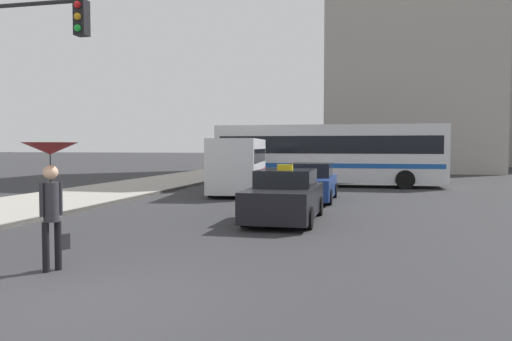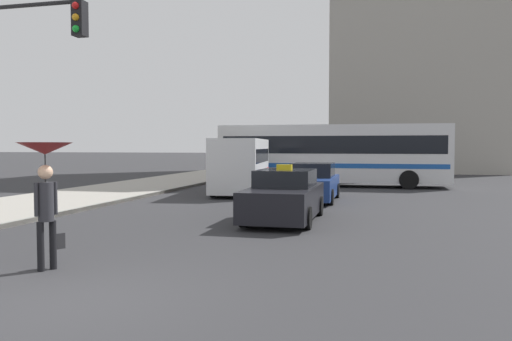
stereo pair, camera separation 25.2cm
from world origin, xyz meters
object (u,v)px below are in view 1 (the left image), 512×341
Objects in this scene: city_bus at (328,152)px; pedestrian_with_umbrella at (51,170)px; ambulance_van at (238,163)px; taxi at (285,197)px; traffic_light at (13,69)px; sedan_red at (311,183)px.

city_bus is 5.45× the size of pedestrian_with_umbrella.
pedestrian_with_umbrella is (0.48, -14.28, 0.37)m from ambulance_van.
traffic_light is (-5.89, -3.90, 3.31)m from taxi.
city_bus is (3.61, 5.39, 0.45)m from ambulance_van.
taxi is at bearing 4.01° from pedestrian_with_umbrella.
pedestrian_with_umbrella is (-3.05, -12.21, 1.06)m from sedan_red.
city_bus is 19.92m from pedestrian_with_umbrella.
city_bus reaches higher than taxi.
pedestrian_with_umbrella is at bearing 76.00° from sedan_red.
ambulance_van reaches higher than taxi.
sedan_red is at bearing 142.89° from ambulance_van.
taxi is 0.36× the size of city_bus.
traffic_light reaches higher than city_bus.
traffic_light is (-2.45, -11.49, 2.62)m from ambulance_van.
city_bus is (0.17, 12.98, 1.14)m from taxi.
traffic_light is at bearing 159.62° from city_bus.
taxi is at bearing 33.55° from traffic_light.
traffic_light is at bearing 74.26° from pedestrian_with_umbrella.
traffic_light is at bearing 71.25° from ambulance_van.
sedan_red is (0.09, 5.52, -0.01)m from taxi.
ambulance_van is (-3.53, 2.07, 0.69)m from sedan_red.
ambulance_van reaches higher than sedan_red.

